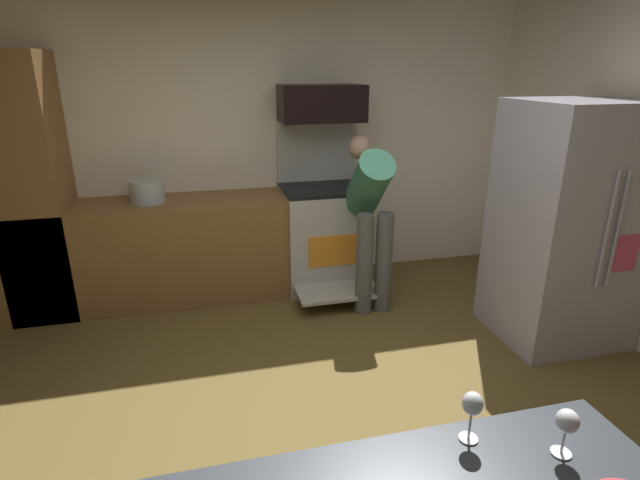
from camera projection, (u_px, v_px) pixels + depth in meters
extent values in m
cube|color=brown|center=(318.00, 430.00, 2.85)|extent=(5.20, 4.80, 0.02)
cube|color=#EFE4CC|center=(259.00, 144.00, 4.55)|extent=(5.20, 0.12, 2.60)
cube|color=brown|center=(165.00, 251.00, 4.30)|extent=(2.40, 0.60, 0.90)
cube|color=brown|center=(26.00, 191.00, 3.88)|extent=(0.60, 0.60, 2.10)
cube|color=beige|center=(324.00, 238.00, 4.60)|extent=(0.76, 0.64, 0.92)
cube|color=black|center=(324.00, 189.00, 4.44)|extent=(0.76, 0.64, 0.03)
cube|color=beige|center=(317.00, 150.00, 4.61)|extent=(0.76, 0.06, 0.57)
cube|color=orange|center=(333.00, 251.00, 4.31)|extent=(0.44, 0.01, 0.28)
cube|color=beige|center=(338.00, 291.00, 4.25)|extent=(0.72, 0.38, 0.03)
cube|color=black|center=(322.00, 103.00, 4.29)|extent=(0.74, 0.38, 0.31)
cube|color=#B6B1C9|center=(567.00, 225.00, 3.58)|extent=(0.87, 0.78, 1.77)
cylinder|color=#B6B1C9|center=(608.00, 231.00, 3.17)|extent=(0.02, 0.02, 0.80)
cylinder|color=#B6B1C9|center=(618.00, 230.00, 3.19)|extent=(0.02, 0.02, 0.80)
cube|color=#E64D84|center=(626.00, 253.00, 3.29)|extent=(0.20, 0.01, 0.26)
cylinder|color=#5D5D5D|center=(364.00, 265.00, 4.05)|extent=(0.14, 0.14, 0.86)
cylinder|color=#5D5D5D|center=(384.00, 263.00, 4.09)|extent=(0.14, 0.14, 0.86)
cylinder|color=#397A5D|center=(369.00, 184.00, 4.04)|extent=(0.30, 0.61, 0.61)
sphere|color=tan|center=(360.00, 147.00, 4.18)|extent=(0.20, 0.20, 0.20)
cylinder|color=silver|center=(468.00, 438.00, 1.51)|extent=(0.06, 0.06, 0.01)
cylinder|color=silver|center=(470.00, 426.00, 1.49)|extent=(0.01, 0.01, 0.09)
ellipsoid|color=silver|center=(473.00, 403.00, 1.46)|extent=(0.06, 0.06, 0.07)
cylinder|color=silver|center=(561.00, 453.00, 1.45)|extent=(0.06, 0.06, 0.01)
cylinder|color=silver|center=(563.00, 442.00, 1.44)|extent=(0.01, 0.01, 0.08)
ellipsoid|color=silver|center=(567.00, 421.00, 1.41)|extent=(0.07, 0.07, 0.07)
cylinder|color=#B4C3C4|center=(147.00, 191.00, 4.10)|extent=(0.28, 0.28, 0.19)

